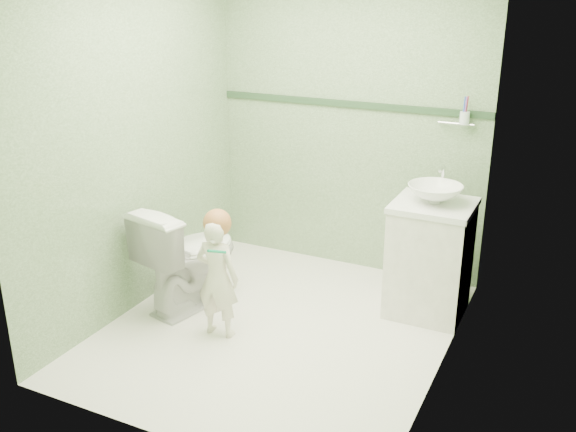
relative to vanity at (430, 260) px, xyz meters
The scene contains 12 objects.
ground 1.16m from the vanity, 140.19° to the right, with size 2.50×2.50×0.00m, color white.
room_shell 1.35m from the vanity, 140.19° to the right, with size 2.50×2.54×2.40m.
trim_stripe 1.38m from the vanity, 147.36° to the left, with size 2.20×0.02×0.05m, color #2A462B.
vanity is the anchor object (origin of this frame).
counter 0.41m from the vanity, ahead, with size 0.54×0.52×0.04m, color white.
basin 0.49m from the vanity, ahead, with size 0.37×0.37×0.13m, color white.
faucet 0.60m from the vanity, 90.00° to the left, with size 0.03×0.13×0.18m.
cup_holder 1.05m from the vanity, 83.74° to the left, with size 0.26×0.07×0.21m.
toilet 1.71m from the vanity, 157.74° to the right, with size 0.44×0.77×0.78m, color white.
toddler 1.49m from the vanity, 142.19° to the right, with size 0.30×0.20×0.83m, color silver.
hair_cap 1.53m from the vanity, 142.96° to the right, with size 0.18×0.18×0.18m, color #A96738.
teal_toothbrush 1.54m from the vanity, 136.71° to the right, with size 0.11×0.13×0.08m.
Camera 1 is at (1.75, -3.46, 2.24)m, focal length 40.16 mm.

